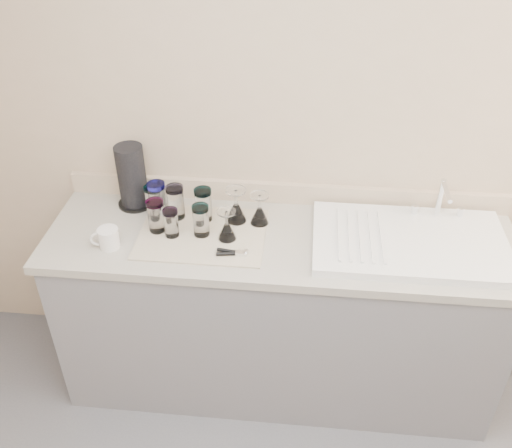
# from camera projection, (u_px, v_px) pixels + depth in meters

# --- Properties ---
(room_envelope) EXTENTS (3.54, 3.50, 2.52)m
(room_envelope) POSITION_uv_depth(u_px,v_px,m) (249.00, 333.00, 1.13)
(room_envelope) COLOR #525257
(room_envelope) RESTS_ON ground
(counter_unit) EXTENTS (2.06, 0.62, 0.90)m
(counter_unit) POSITION_uv_depth(u_px,v_px,m) (278.00, 312.00, 2.74)
(counter_unit) COLOR slate
(counter_unit) RESTS_ON ground
(sink_unit) EXTENTS (0.82, 0.50, 0.22)m
(sink_unit) POSITION_uv_depth(u_px,v_px,m) (410.00, 241.00, 2.43)
(sink_unit) COLOR white
(sink_unit) RESTS_ON counter_unit
(dish_towel) EXTENTS (0.55, 0.42, 0.01)m
(dish_towel) POSITION_uv_depth(u_px,v_px,m) (202.00, 234.00, 2.50)
(dish_towel) COLOR beige
(dish_towel) RESTS_ON counter_unit
(tumbler_teal) EXTENTS (0.08, 0.08, 0.16)m
(tumbler_teal) POSITION_uv_depth(u_px,v_px,m) (157.00, 199.00, 2.57)
(tumbler_teal) COLOR white
(tumbler_teal) RESTS_ON dish_towel
(tumbler_cyan) EXTENTS (0.08, 0.08, 0.16)m
(tumbler_cyan) POSITION_uv_depth(u_px,v_px,m) (176.00, 202.00, 2.55)
(tumbler_cyan) COLOR white
(tumbler_cyan) RESTS_ON dish_towel
(tumbler_purple) EXTENTS (0.08, 0.08, 0.16)m
(tumbler_purple) POSITION_uv_depth(u_px,v_px,m) (203.00, 204.00, 2.54)
(tumbler_purple) COLOR white
(tumbler_purple) RESTS_ON dish_towel
(tumbler_magenta) EXTENTS (0.08, 0.08, 0.15)m
(tumbler_magenta) POSITION_uv_depth(u_px,v_px,m) (156.00, 216.00, 2.47)
(tumbler_magenta) COLOR white
(tumbler_magenta) RESTS_ON dish_towel
(tumbler_blue) EXTENTS (0.07, 0.07, 0.13)m
(tumbler_blue) POSITION_uv_depth(u_px,v_px,m) (171.00, 223.00, 2.44)
(tumbler_blue) COLOR white
(tumbler_blue) RESTS_ON dish_towel
(tumbler_lavender) EXTENTS (0.07, 0.07, 0.15)m
(tumbler_lavender) POSITION_uv_depth(u_px,v_px,m) (201.00, 220.00, 2.45)
(tumbler_lavender) COLOR white
(tumbler_lavender) RESTS_ON dish_towel
(tumbler_extra) EXTENTS (0.07, 0.07, 0.13)m
(tumbler_extra) POSITION_uv_depth(u_px,v_px,m) (152.00, 199.00, 2.59)
(tumbler_extra) COLOR white
(tumbler_extra) RESTS_ON dish_towel
(goblet_back_left) EXTENTS (0.09, 0.09, 0.16)m
(goblet_back_left) POSITION_uv_depth(u_px,v_px,m) (236.00, 210.00, 2.54)
(goblet_back_left) COLOR white
(goblet_back_left) RESTS_ON dish_towel
(goblet_back_right) EXTENTS (0.08, 0.08, 0.15)m
(goblet_back_right) POSITION_uv_depth(u_px,v_px,m) (259.00, 213.00, 2.53)
(goblet_back_right) COLOR white
(goblet_back_right) RESTS_ON dish_towel
(goblet_front_left) EXTENTS (0.08, 0.08, 0.14)m
(goblet_front_left) POSITION_uv_depth(u_px,v_px,m) (227.00, 229.00, 2.44)
(goblet_front_left) COLOR white
(goblet_front_left) RESTS_ON dish_towel
(can_opener) EXTENTS (0.13, 0.05, 0.02)m
(can_opener) POSITION_uv_depth(u_px,v_px,m) (232.00, 253.00, 2.37)
(can_opener) COLOR silver
(can_opener) RESTS_ON dish_towel
(white_mug) EXTENTS (0.13, 0.11, 0.09)m
(white_mug) POSITION_uv_depth(u_px,v_px,m) (108.00, 238.00, 2.40)
(white_mug) COLOR silver
(white_mug) RESTS_ON counter_unit
(paper_towel_roll) EXTENTS (0.16, 0.16, 0.30)m
(paper_towel_roll) POSITION_uv_depth(u_px,v_px,m) (132.00, 177.00, 2.61)
(paper_towel_roll) COLOR black
(paper_towel_roll) RESTS_ON counter_unit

